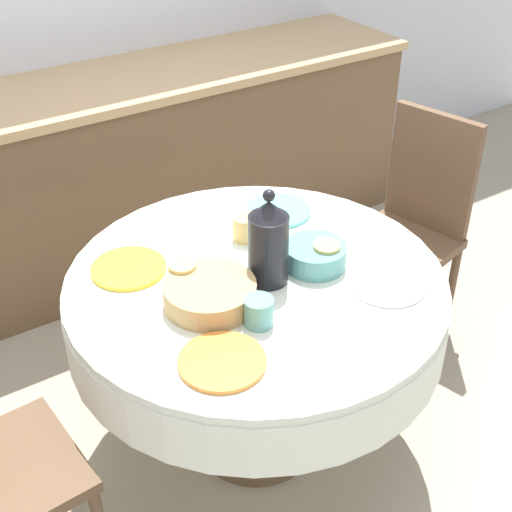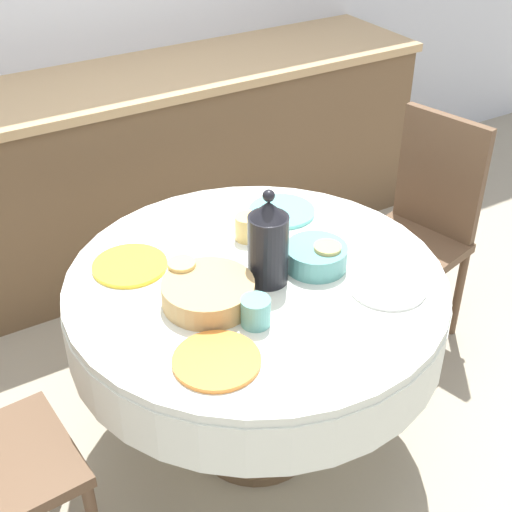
% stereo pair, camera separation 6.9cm
% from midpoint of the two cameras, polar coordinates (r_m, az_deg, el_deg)
% --- Properties ---
extents(ground_plane, '(12.00, 12.00, 0.00)m').
position_cam_midpoint_polar(ground_plane, '(2.74, 0.74, -14.41)').
color(ground_plane, '#9E937F').
extents(kitchen_counter, '(3.24, 0.64, 0.94)m').
position_cam_midpoint_polar(kitchen_counter, '(3.45, -11.38, 6.09)').
color(kitchen_counter, brown).
rests_on(kitchen_counter, ground_plane).
extents(dining_table, '(1.21, 1.21, 0.74)m').
position_cam_midpoint_polar(dining_table, '(2.31, 0.85, -4.26)').
color(dining_table, brown).
rests_on(dining_table, ground_plane).
extents(chair_left, '(0.48, 0.48, 0.97)m').
position_cam_midpoint_polar(chair_left, '(3.00, 13.66, 2.61)').
color(chair_left, brown).
rests_on(chair_left, ground_plane).
extents(plate_near_left, '(0.24, 0.24, 0.01)m').
position_cam_midpoint_polar(plate_near_left, '(1.93, -2.14, -8.37)').
color(plate_near_left, orange).
rests_on(plate_near_left, dining_table).
extents(cup_near_left, '(0.09, 0.09, 0.09)m').
position_cam_midpoint_polar(cup_near_left, '(2.03, 0.94, -4.50)').
color(cup_near_left, '#5BA39E').
rests_on(cup_near_left, dining_table).
extents(plate_near_right, '(0.24, 0.24, 0.01)m').
position_cam_midpoint_polar(plate_near_right, '(2.23, 11.33, -2.39)').
color(plate_near_right, white).
rests_on(plate_near_right, dining_table).
extents(cup_near_right, '(0.09, 0.09, 0.09)m').
position_cam_midpoint_polar(cup_near_right, '(2.27, 6.56, -0.12)').
color(cup_near_right, '#DBB766').
rests_on(cup_near_right, dining_table).
extents(plate_far_left, '(0.24, 0.24, 0.01)m').
position_cam_midpoint_polar(plate_far_left, '(2.31, -9.22, -0.76)').
color(plate_far_left, yellow).
rests_on(plate_far_left, dining_table).
extents(cup_far_left, '(0.09, 0.09, 0.09)m').
position_cam_midpoint_polar(cup_far_left, '(2.19, -5.02, -1.43)').
color(cup_far_left, '#DBB766').
rests_on(cup_far_left, dining_table).
extents(plate_far_right, '(0.24, 0.24, 0.01)m').
position_cam_midpoint_polar(plate_far_right, '(2.57, 2.83, 3.58)').
color(plate_far_right, '#60BCB7').
rests_on(plate_far_right, dining_table).
extents(cup_far_right, '(0.09, 0.09, 0.09)m').
position_cam_midpoint_polar(cup_far_right, '(2.40, 0.14, 2.29)').
color(cup_far_right, '#DBB766').
rests_on(cup_far_right, dining_table).
extents(coffee_carafe, '(0.13, 0.13, 0.32)m').
position_cam_midpoint_polar(coffee_carafe, '(2.15, 1.89, 1.05)').
color(coffee_carafe, black).
rests_on(coffee_carafe, dining_table).
extents(bread_basket, '(0.28, 0.28, 0.07)m').
position_cam_midpoint_polar(bread_basket, '(2.11, -2.91, -2.97)').
color(bread_basket, tan).
rests_on(bread_basket, dining_table).
extents(fruit_bowl, '(0.20, 0.20, 0.07)m').
position_cam_midpoint_polar(fruit_bowl, '(2.28, 5.67, -0.06)').
color(fruit_bowl, '#569993').
rests_on(fruit_bowl, dining_table).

